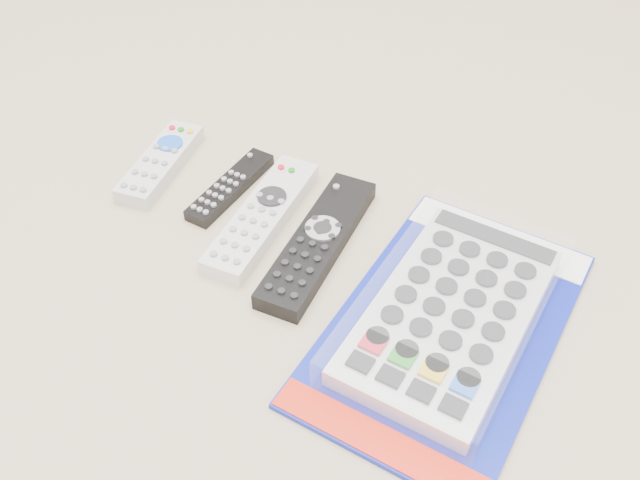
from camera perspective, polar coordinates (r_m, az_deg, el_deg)
The scene contains 5 objects.
remote_small_grey at distance 1.02m, azimuth -12.64°, elevation 6.04°, with size 0.08×0.18×0.03m.
remote_slim_black at distance 0.97m, azimuth -7.21°, elevation 4.24°, with size 0.04×0.16×0.02m.
remote_silver_dvd at distance 0.92m, azimuth -4.65°, elevation 1.88°, with size 0.07×0.23×0.03m.
remote_large_black at distance 0.88m, azimuth -0.17°, elevation -0.19°, with size 0.07×0.24×0.03m.
jumbo_remote_packaged at distance 0.80m, azimuth 10.41°, elevation -5.73°, with size 0.25×0.39×0.05m.
Camera 1 is at (0.32, -0.56, 0.63)m, focal length 40.00 mm.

